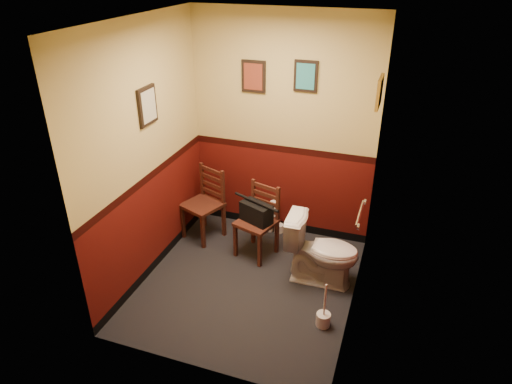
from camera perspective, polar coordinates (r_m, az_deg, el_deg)
floor at (r=5.05m, az=-0.94°, el=-11.35°), size 2.20×2.40×0.00m
ceiling at (r=3.95m, az=-1.26°, el=20.66°), size 2.20×2.40×0.00m
wall_back at (r=5.39m, az=3.33°, el=7.77°), size 2.20×0.00×2.70m
wall_front at (r=3.37m, az=-8.10°, el=-5.60°), size 2.20×0.00×2.70m
wall_left at (r=4.79m, az=-13.58°, el=4.39°), size 0.00×2.40×2.70m
wall_right at (r=4.12m, az=13.45°, el=0.45°), size 0.00×2.40×2.70m
grab_bar at (r=4.53m, az=12.91°, el=-2.62°), size 0.05×0.56×0.06m
framed_print_back_a at (r=5.30m, az=-0.31°, el=14.25°), size 0.28×0.04×0.36m
framed_print_back_b at (r=5.12m, az=6.24°, el=14.20°), size 0.26×0.04×0.34m
framed_print_left at (r=4.69m, az=-13.40°, el=10.44°), size 0.04×0.30×0.38m
framed_print_right at (r=4.44m, az=15.15°, el=11.96°), size 0.04×0.34×0.28m
toilet at (r=4.92m, az=8.26°, el=-7.33°), size 0.79×0.45×0.77m
toilet_brush at (r=4.58m, az=8.41°, el=-15.39°), size 0.14×0.14×0.49m
chair_left at (r=5.64m, az=-6.42°, el=-1.47°), size 0.54×0.54×0.90m
chair_right at (r=5.28m, az=0.29°, el=-3.66°), size 0.51×0.51×0.87m
handbag at (r=5.18m, az=0.04°, el=-2.57°), size 0.41×0.31×0.27m
tp_stack at (r=5.81m, az=2.25°, el=-3.40°), size 0.24×0.15×0.43m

